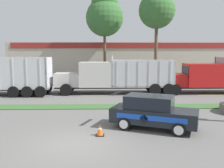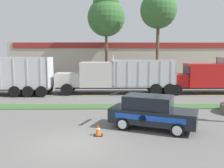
{
  "view_description": "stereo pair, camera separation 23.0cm",
  "coord_description": "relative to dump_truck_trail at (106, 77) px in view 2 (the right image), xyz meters",
  "views": [
    {
      "loc": [
        1.4,
        -10.55,
        4.04
      ],
      "look_at": [
        1.82,
        7.16,
        1.73
      ],
      "focal_mm": 40.0,
      "sensor_mm": 36.0,
      "label": 1
    },
    {
      "loc": [
        1.63,
        -10.56,
        4.04
      ],
      "look_at": [
        1.82,
        7.16,
        1.73
      ],
      "focal_mm": 40.0,
      "sensor_mm": 36.0,
      "label": 2
    }
  ],
  "objects": [
    {
      "name": "centre_line_4",
      "position": [
        -0.99,
        -1.2,
        -1.59
      ],
      "size": [
        2.4,
        0.14,
        0.01
      ],
      "primitive_type": "cube",
      "color": "yellow",
      "rests_on": "ground_plane"
    },
    {
      "name": "centre_line_5",
      "position": [
        4.41,
        -1.2,
        -1.59
      ],
      "size": [
        2.4,
        0.14,
        0.01
      ],
      "primitive_type": "cube",
      "color": "yellow",
      "rests_on": "ground_plane"
    },
    {
      "name": "tree_behind_left",
      "position": [
        6.34,
        7.28,
        7.82
      ],
      "size": [
        4.44,
        4.44,
        12.35
      ],
      "color": "brown",
      "rests_on": "ground_plane"
    },
    {
      "name": "centre_line_3",
      "position": [
        -6.39,
        -1.2,
        -1.59
      ],
      "size": [
        2.4,
        0.14,
        0.01
      ],
      "primitive_type": "cube",
      "color": "yellow",
      "rests_on": "ground_plane"
    },
    {
      "name": "grass_verge",
      "position": [
        -1.28,
        -5.98,
        -1.56
      ],
      "size": [
        120.0,
        1.55,
        0.06
      ],
      "primitive_type": "cube",
      "color": "#3D6633",
      "rests_on": "ground_plane"
    },
    {
      "name": "rally_car",
      "position": [
        2.56,
        -11.12,
        -0.7
      ],
      "size": [
        4.76,
        3.3,
        1.79
      ],
      "color": "black",
      "rests_on": "ground_plane"
    },
    {
      "name": "dump_truck_far_right",
      "position": [
        10.66,
        0.0,
        -0.03
      ],
      "size": [
        12.38,
        2.68,
        3.51
      ],
      "color": "black",
      "rests_on": "ground_plane"
    },
    {
      "name": "centre_line_6",
      "position": [
        9.81,
        -1.2,
        -1.59
      ],
      "size": [
        2.4,
        0.14,
        0.01
      ],
      "primitive_type": "cube",
      "color": "yellow",
      "rests_on": "ground_plane"
    },
    {
      "name": "store_building_backdrop",
      "position": [
        2.51,
        18.37,
        1.08
      ],
      "size": [
        33.63,
        12.1,
        5.35
      ],
      "color": "#BCB29E",
      "rests_on": "ground_plane"
    },
    {
      "name": "ground_plane",
      "position": [
        -1.28,
        -13.32,
        -1.59
      ],
      "size": [
        600.0,
        600.0,
        0.0
      ],
      "primitive_type": "plane",
      "color": "slate"
    },
    {
      "name": "tree_behind_centre",
      "position": [
        -0.06,
        10.7,
        7.48
      ],
      "size": [
        5.07,
        5.07,
        12.38
      ],
      "color": "brown",
      "rests_on": "ground_plane"
    },
    {
      "name": "dump_truck_trail",
      "position": [
        0.0,
        0.0,
        0.0
      ],
      "size": [
        11.32,
        2.71,
        3.68
      ],
      "color": "black",
      "rests_on": "ground_plane"
    },
    {
      "name": "traffic_cone",
      "position": [
        -0.19,
        -12.21,
        -1.33
      ],
      "size": [
        0.41,
        0.41,
        0.54
      ],
      "color": "black",
      "rests_on": "ground_plane"
    }
  ]
}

